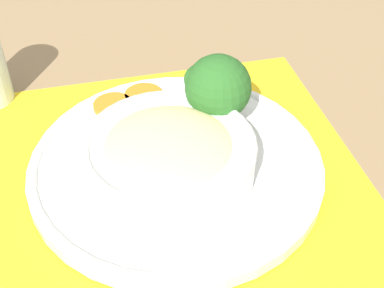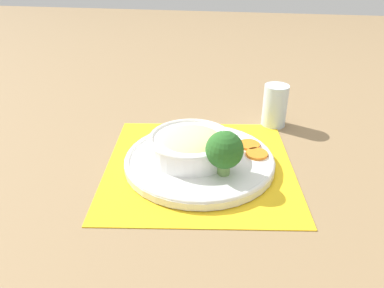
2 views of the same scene
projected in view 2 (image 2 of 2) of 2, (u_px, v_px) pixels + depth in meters
ground_plane at (199, 166)px, 0.83m from camera, size 4.00×4.00×0.00m
placemat at (199, 165)px, 0.83m from camera, size 0.47×0.46×0.00m
plate at (199, 160)px, 0.83m from camera, size 0.33×0.33×0.02m
bowl at (191, 144)px, 0.82m from camera, size 0.19×0.19×0.06m
broccoli_floret at (225, 150)px, 0.74m from camera, size 0.08×0.08×0.09m
carrot_slice_near at (257, 154)px, 0.83m from camera, size 0.05×0.05×0.01m
carrot_slice_middle at (249, 145)px, 0.87m from camera, size 0.05×0.05×0.01m
water_glass at (275, 108)px, 0.99m from camera, size 0.06×0.06×0.11m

